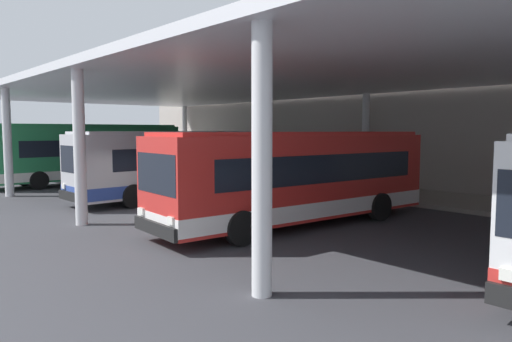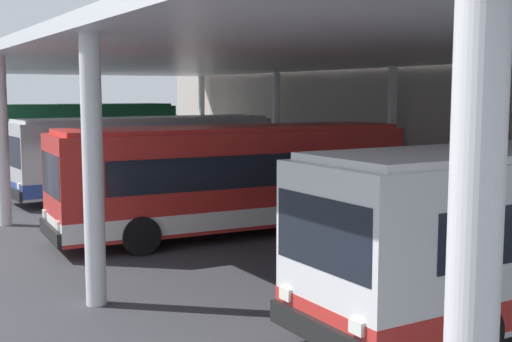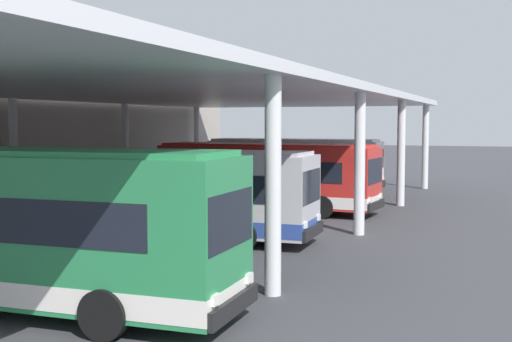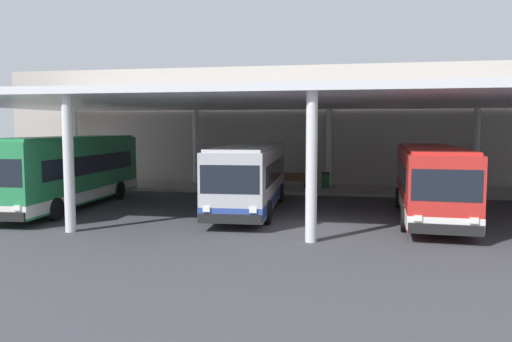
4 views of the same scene
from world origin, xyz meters
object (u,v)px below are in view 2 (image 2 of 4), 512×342
bus_nearest_bay (67,138)px  bench_waiting (330,171)px  bus_second_bay (146,155)px  trash_bin (362,175)px  bus_middle_bay (234,178)px

bus_nearest_bay → bench_waiting: bearing=40.9°
bus_second_bay → trash_bin: (3.27, 8.43, -0.98)m
bus_second_bay → bench_waiting: (1.26, 8.24, -0.99)m
bus_nearest_bay → trash_bin: bus_nearest_bay is taller
bus_middle_bay → trash_bin: bus_middle_bay is taller
bus_nearest_bay → bus_middle_bay: (17.36, 0.18, -0.19)m
bus_second_bay → bus_middle_bay: bearing=-3.8°
bus_second_bay → trash_bin: 9.09m
bus_nearest_bay → bench_waiting: bus_nearest_bay is taller
bus_middle_bay → trash_bin: bearing=119.1°
bus_nearest_bay → bench_waiting: 13.75m
bus_middle_bay → bench_waiting: size_ratio=5.92×
trash_bin → bench_waiting: bearing=-174.6°
bus_middle_bay → bus_nearest_bay: bearing=-179.4°
bus_middle_bay → bench_waiting: (-7.00, 8.79, -0.99)m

